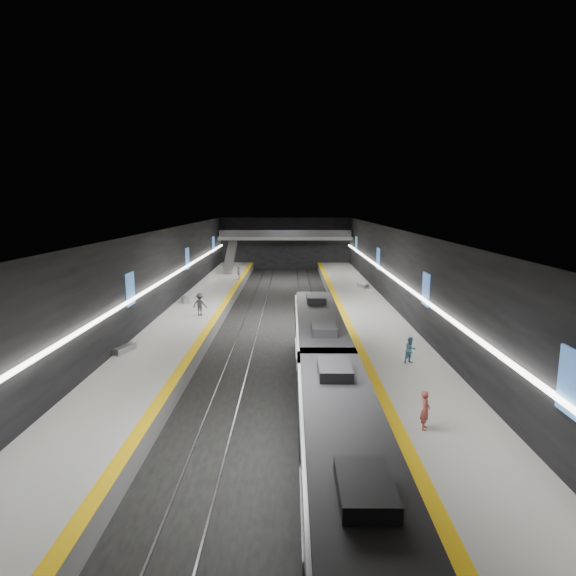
{
  "coord_description": "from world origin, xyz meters",
  "views": [
    {
      "loc": [
        0.9,
        -39.71,
        10.2
      ],
      "look_at": [
        0.59,
        5.46,
        2.2
      ],
      "focal_mm": 30.0,
      "sensor_mm": 36.0,
      "label": 1
    }
  ],
  "objects_px": {
    "bench_left_far": "(185,300)",
    "passenger_left_a": "(239,273)",
    "escalator": "(230,257)",
    "train": "(328,389)",
    "bench_left_near": "(125,349)",
    "passenger_right_a": "(425,411)",
    "passenger_right_b": "(411,351)",
    "passenger_left_b": "(200,304)",
    "bench_right_far": "(363,285)"
  },
  "relations": [
    {
      "from": "passenger_right_a",
      "to": "passenger_left_a",
      "type": "height_order",
      "value": "passenger_left_a"
    },
    {
      "from": "bench_right_far",
      "to": "passenger_right_b",
      "type": "bearing_deg",
      "value": -112.06
    },
    {
      "from": "bench_left_near",
      "to": "passenger_right_b",
      "type": "distance_m",
      "value": 17.44
    },
    {
      "from": "escalator",
      "to": "bench_left_near",
      "type": "bearing_deg",
      "value": -93.1
    },
    {
      "from": "bench_left_far",
      "to": "passenger_right_b",
      "type": "bearing_deg",
      "value": -64.66
    },
    {
      "from": "escalator",
      "to": "passenger_left_a",
      "type": "relative_size",
      "value": 4.86
    },
    {
      "from": "bench_left_far",
      "to": "bench_right_far",
      "type": "distance_m",
      "value": 19.64
    },
    {
      "from": "bench_right_far",
      "to": "passenger_right_b",
      "type": "xyz_separation_m",
      "value": [
        -0.99,
        -25.57,
        0.54
      ]
    },
    {
      "from": "escalator",
      "to": "passenger_left_a",
      "type": "bearing_deg",
      "value": -75.88
    },
    {
      "from": "passenger_right_a",
      "to": "passenger_right_b",
      "type": "relative_size",
      "value": 1.06
    },
    {
      "from": "passenger_left_a",
      "to": "passenger_left_b",
      "type": "height_order",
      "value": "passenger_left_b"
    },
    {
      "from": "passenger_right_a",
      "to": "passenger_left_b",
      "type": "bearing_deg",
      "value": 51.5
    },
    {
      "from": "passenger_left_a",
      "to": "passenger_left_b",
      "type": "xyz_separation_m",
      "value": [
        -1.14,
        -18.97,
        0.12
      ]
    },
    {
      "from": "bench_left_far",
      "to": "passenger_right_a",
      "type": "relative_size",
      "value": 1.14
    },
    {
      "from": "bench_right_far",
      "to": "passenger_right_a",
      "type": "distance_m",
      "value": 33.93
    },
    {
      "from": "escalator",
      "to": "passenger_right_b",
      "type": "xyz_separation_m",
      "value": [
        15.32,
        -38.89,
        -1.13
      ]
    },
    {
      "from": "train",
      "to": "bench_left_near",
      "type": "height_order",
      "value": "train"
    },
    {
      "from": "escalator",
      "to": "bench_right_far",
      "type": "height_order",
      "value": "escalator"
    },
    {
      "from": "escalator",
      "to": "bench_left_near",
      "type": "relative_size",
      "value": 4.6
    },
    {
      "from": "bench_left_far",
      "to": "passenger_right_a",
      "type": "distance_m",
      "value": 30.01
    },
    {
      "from": "bench_left_near",
      "to": "passenger_left_b",
      "type": "xyz_separation_m",
      "value": [
        2.86,
        10.02,
        0.73
      ]
    },
    {
      "from": "escalator",
      "to": "passenger_right_a",
      "type": "relative_size",
      "value": 4.9
    },
    {
      "from": "bench_left_near",
      "to": "passenger_right_a",
      "type": "xyz_separation_m",
      "value": [
        15.9,
        -10.23,
        0.6
      ]
    },
    {
      "from": "train",
      "to": "passenger_left_a",
      "type": "height_order",
      "value": "train"
    },
    {
      "from": "bench_right_far",
      "to": "passenger_left_a",
      "type": "xyz_separation_m",
      "value": [
        -14.31,
        5.37,
        0.59
      ]
    },
    {
      "from": "passenger_left_b",
      "to": "train",
      "type": "bearing_deg",
      "value": 128.25
    },
    {
      "from": "passenger_right_a",
      "to": "passenger_right_b",
      "type": "distance_m",
      "value": 8.39
    },
    {
      "from": "passenger_right_b",
      "to": "bench_right_far",
      "type": "bearing_deg",
      "value": 59.29
    },
    {
      "from": "passenger_left_b",
      "to": "bench_left_far",
      "type": "bearing_deg",
      "value": -53.64
    },
    {
      "from": "bench_left_near",
      "to": "bench_right_far",
      "type": "relative_size",
      "value": 0.93
    },
    {
      "from": "escalator",
      "to": "bench_left_far",
      "type": "xyz_separation_m",
      "value": [
        -1.56,
        -21.45,
        -1.67
      ]
    },
    {
      "from": "train",
      "to": "bench_left_far",
      "type": "height_order",
      "value": "train"
    },
    {
      "from": "bench_left_far",
      "to": "passenger_right_b",
      "type": "height_order",
      "value": "passenger_right_b"
    },
    {
      "from": "escalator",
      "to": "train",
      "type": "bearing_deg",
      "value": -77.69
    },
    {
      "from": "bench_left_far",
      "to": "passenger_left_a",
      "type": "bearing_deg",
      "value": 56.5
    },
    {
      "from": "passenger_right_b",
      "to": "passenger_right_a",
      "type": "bearing_deg",
      "value": -128.23
    },
    {
      "from": "escalator",
      "to": "passenger_right_b",
      "type": "height_order",
      "value": "escalator"
    },
    {
      "from": "passenger_right_b",
      "to": "bench_left_near",
      "type": "bearing_deg",
      "value": 145.07
    },
    {
      "from": "bench_left_near",
      "to": "passenger_right_a",
      "type": "bearing_deg",
      "value": -13.16
    },
    {
      "from": "escalator",
      "to": "bench_left_far",
      "type": "relative_size",
      "value": 4.3
    },
    {
      "from": "train",
      "to": "bench_right_far",
      "type": "height_order",
      "value": "train"
    },
    {
      "from": "train",
      "to": "escalator",
      "type": "bearing_deg",
      "value": 102.31
    },
    {
      "from": "escalator",
      "to": "passenger_left_b",
      "type": "distance_m",
      "value": 26.95
    },
    {
      "from": "bench_right_far",
      "to": "passenger_right_a",
      "type": "xyz_separation_m",
      "value": [
        -2.41,
        -33.84,
        0.59
      ]
    },
    {
      "from": "escalator",
      "to": "passenger_right_b",
      "type": "relative_size",
      "value": 5.19
    },
    {
      "from": "bench_left_near",
      "to": "passenger_right_a",
      "type": "relative_size",
      "value": 1.07
    },
    {
      "from": "train",
      "to": "passenger_right_b",
      "type": "distance_m",
      "value": 8.75
    },
    {
      "from": "escalator",
      "to": "bench_left_far",
      "type": "distance_m",
      "value": 21.58
    },
    {
      "from": "bench_left_far",
      "to": "passenger_left_b",
      "type": "distance_m",
      "value": 6.03
    },
    {
      "from": "bench_right_far",
      "to": "passenger_right_a",
      "type": "height_order",
      "value": "passenger_right_a"
    }
  ]
}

